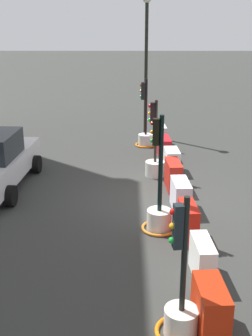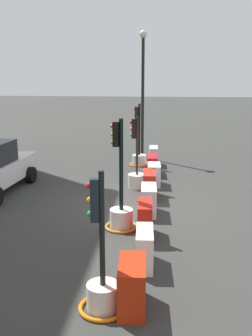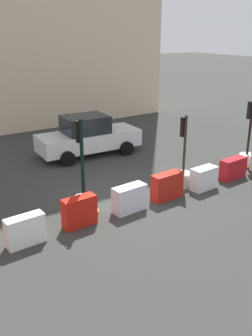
{
  "view_description": "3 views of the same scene",
  "coord_description": "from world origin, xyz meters",
  "views": [
    {
      "loc": [
        -11.8,
        0.64,
        5.07
      ],
      "look_at": [
        -0.47,
        0.69,
        1.12
      ],
      "focal_mm": 46.24,
      "sensor_mm": 36.0,
      "label": 1
    },
    {
      "loc": [
        -12.02,
        -1.29,
        4.06
      ],
      "look_at": [
        0.07,
        -0.07,
        1.18
      ],
      "focal_mm": 42.85,
      "sensor_mm": 36.0,
      "label": 2
    },
    {
      "loc": [
        -6.64,
        -9.36,
        5.3
      ],
      "look_at": [
        -0.29,
        0.05,
        1.05
      ],
      "focal_mm": 39.83,
      "sensor_mm": 36.0,
      "label": 3
    }
  ],
  "objects": [
    {
      "name": "construction_barrier_0",
      "position": [
        -5.69,
        -0.76,
        0.43
      ],
      "size": [
        1.04,
        0.53,
        0.86
      ],
      "color": "#B0230B",
      "rests_on": "ground_plane"
    },
    {
      "name": "construction_barrier_3",
      "position": [
        -0.75,
        -0.82,
        0.41
      ],
      "size": [
        1.09,
        0.49,
        0.83
      ],
      "color": "silver",
      "rests_on": "ground_plane"
    },
    {
      "name": "street_lamp_post",
      "position": [
        7.22,
        -0.14,
        3.68
      ],
      "size": [
        0.36,
        0.36,
        5.98
      ],
      "color": "black",
      "rests_on": "ground_plane"
    },
    {
      "name": "construction_barrier_4",
      "position": [
        0.78,
        -0.77,
        0.44
      ],
      "size": [
        1.14,
        0.46,
        0.89
      ],
      "color": "#AE1D13",
      "rests_on": "ground_plane"
    },
    {
      "name": "construction_barrier_5",
      "position": [
        2.37,
        -0.87,
        0.4
      ],
      "size": [
        1.0,
        0.51,
        0.79
      ],
      "color": "silver",
      "rests_on": "ground_plane"
    },
    {
      "name": "traffic_light_2",
      "position": [
        1.95,
        -0.26,
        0.51
      ],
      "size": [
        0.65,
        0.65,
        2.58
      ],
      "color": "beige",
      "rests_on": "ground_plane"
    },
    {
      "name": "construction_barrier_2",
      "position": [
        -2.46,
        -0.8,
        0.44
      ],
      "size": [
        1.01,
        0.42,
        0.89
      ],
      "color": "red",
      "rests_on": "ground_plane"
    },
    {
      "name": "traffic_light_3",
      "position": [
        5.62,
        -0.09,
        0.46
      ],
      "size": [
        0.86,
        0.86,
        2.76
      ],
      "color": "silver",
      "rests_on": "ground_plane"
    },
    {
      "name": "construction_barrier_7",
      "position": [
        5.72,
        -0.74,
        0.41
      ],
      "size": [
        0.99,
        0.42,
        0.83
      ],
      "color": "silver",
      "rests_on": "ground_plane"
    },
    {
      "name": "construction_barrier_1",
      "position": [
        -4.07,
        -0.88,
        0.4
      ],
      "size": [
        1.04,
        0.42,
        0.81
      ],
      "color": "white",
      "rests_on": "ground_plane"
    },
    {
      "name": "traffic_light_0",
      "position": [
        -5.79,
        -0.24,
        0.43
      ],
      "size": [
        0.88,
        0.88,
        2.52
      ],
      "color": "beige",
      "rests_on": "ground_plane"
    },
    {
      "name": "traffic_light_1",
      "position": [
        -1.97,
        -0.14,
        0.48
      ],
      "size": [
        0.9,
        0.9,
        2.94
      ],
      "color": "silver",
      "rests_on": "ground_plane"
    },
    {
      "name": "construction_barrier_6",
      "position": [
        4.02,
        -0.74,
        0.39
      ],
      "size": [
        1.16,
        0.47,
        0.77
      ],
      "color": "#AF161D",
      "rests_on": "ground_plane"
    },
    {
      "name": "ground_plane",
      "position": [
        0.0,
        0.0,
        0.0
      ],
      "size": [
        120.0,
        120.0,
        0.0
      ],
      "primitive_type": "plane",
      "color": "#31322F"
    }
  ]
}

